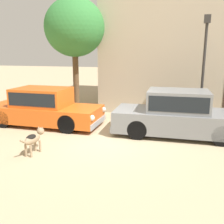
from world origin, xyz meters
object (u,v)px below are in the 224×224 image
object	(u,v)px
acacia_tree_left	(74,28)
street_lamp	(204,58)
parked_sedan_nearest	(43,107)
parked_sedan_second	(178,114)
stray_dog_spotted	(34,138)

from	to	relation	value
acacia_tree_left	street_lamp	bearing A→B (deg)	-7.78
parked_sedan_nearest	parked_sedan_second	size ratio (longest dim) A/B	1.02
parked_sedan_nearest	stray_dog_spotted	bearing A→B (deg)	-65.11
stray_dog_spotted	acacia_tree_left	bearing A→B (deg)	13.13
parked_sedan_second	stray_dog_spotted	xyz separation A→B (m)	(-3.74, -2.79, -0.30)
street_lamp	acacia_tree_left	world-z (taller)	acacia_tree_left
parked_sedan_second	stray_dog_spotted	distance (m)	4.68
parked_sedan_second	parked_sedan_nearest	bearing A→B (deg)	178.90
parked_sedan_second	street_lamp	bearing A→B (deg)	59.12
stray_dog_spotted	street_lamp	size ratio (longest dim) A/B	0.26
parked_sedan_nearest	parked_sedan_second	world-z (taller)	parked_sedan_second
parked_sedan_nearest	parked_sedan_second	distance (m)	5.04
parked_sedan_nearest	stray_dog_spotted	world-z (taller)	parked_sedan_nearest
parked_sedan_nearest	acacia_tree_left	bearing A→B (deg)	80.37
parked_sedan_nearest	street_lamp	xyz separation A→B (m)	(5.79, 1.57, 1.86)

